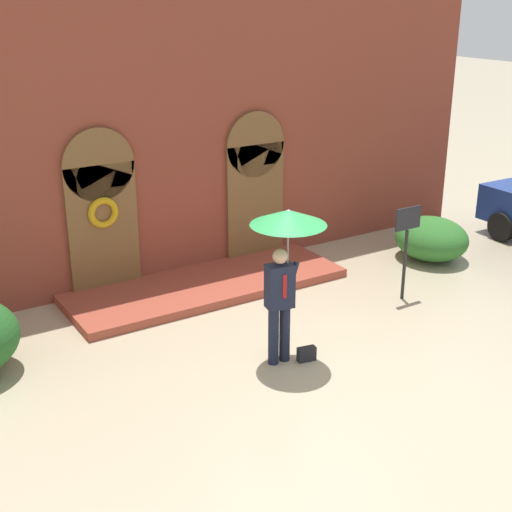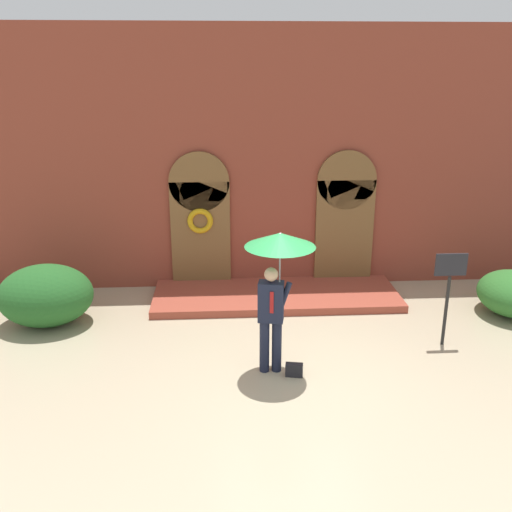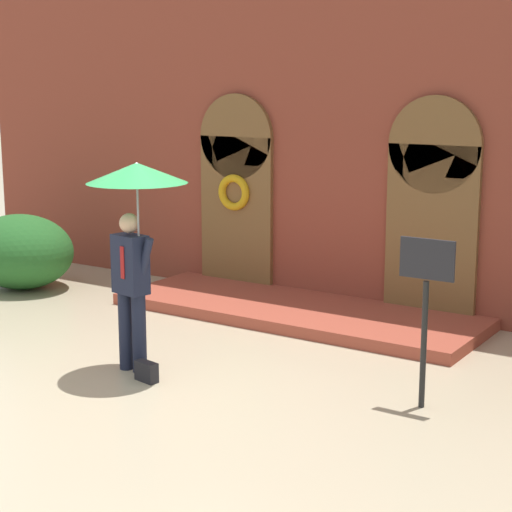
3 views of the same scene
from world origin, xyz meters
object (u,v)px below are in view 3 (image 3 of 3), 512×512
(person_with_umbrella, at_px, (135,204))
(handbag, at_px, (146,372))
(sign_post, at_px, (426,295))
(shrub_left, at_px, (20,251))

(person_with_umbrella, bearing_deg, handbag, -36.66)
(handbag, xyz_separation_m, sign_post, (2.81, 0.94, 1.05))
(handbag, distance_m, sign_post, 3.14)
(person_with_umbrella, distance_m, sign_post, 3.25)
(shrub_left, bearing_deg, person_with_umbrella, -25.82)
(handbag, bearing_deg, sign_post, 28.99)
(handbag, bearing_deg, shrub_left, 163.94)
(sign_post, distance_m, shrub_left, 7.46)
(handbag, relative_size, sign_post, 0.16)
(sign_post, bearing_deg, handbag, -161.48)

